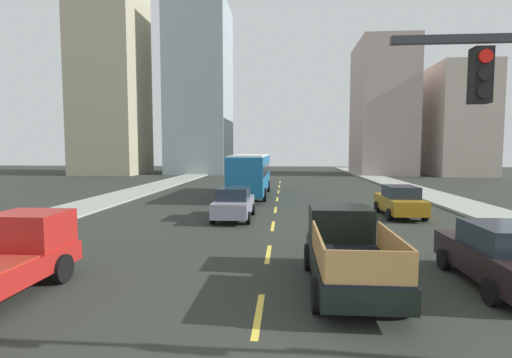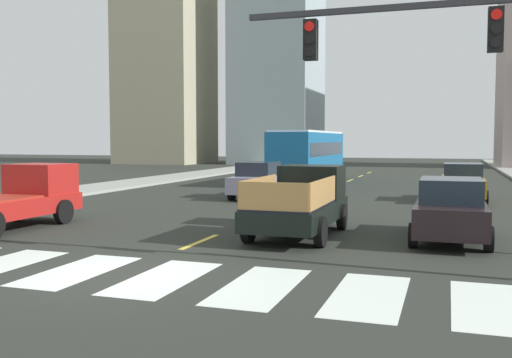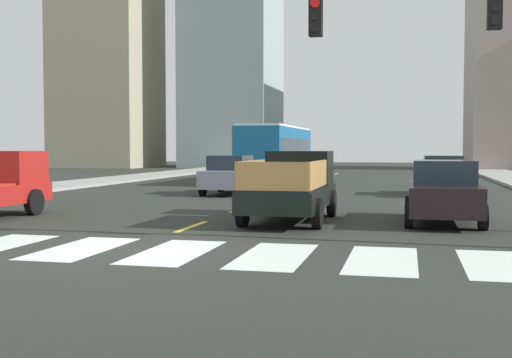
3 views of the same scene
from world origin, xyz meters
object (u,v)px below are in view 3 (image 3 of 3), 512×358
at_px(city_bus, 276,150).
at_px(sedan_far, 443,175).
at_px(pickup_stakebed, 293,187).
at_px(sedan_mid, 443,192).
at_px(sedan_near_right, 231,175).

height_order(city_bus, sedan_far, city_bus).
height_order(pickup_stakebed, sedan_mid, pickup_stakebed).
height_order(sedan_far, sedan_near_right, same).
xyz_separation_m(sedan_far, sedan_mid, (-0.53, -10.92, 0.00)).
xyz_separation_m(city_bus, sedan_near_right, (-0.02, -10.05, -1.09)).
relative_size(city_bus, sedan_mid, 2.45).
bearing_deg(pickup_stakebed, sedan_mid, 0.01).
bearing_deg(city_bus, sedan_mid, -64.73).
relative_size(pickup_stakebed, sedan_far, 1.18).
relative_size(pickup_stakebed, sedan_mid, 1.18).
bearing_deg(city_bus, sedan_near_right, -88.57).
bearing_deg(sedan_far, sedan_near_right, -170.65).
relative_size(pickup_stakebed, city_bus, 0.48).
bearing_deg(sedan_mid, sedan_far, 88.60).
relative_size(city_bus, sedan_far, 2.45).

